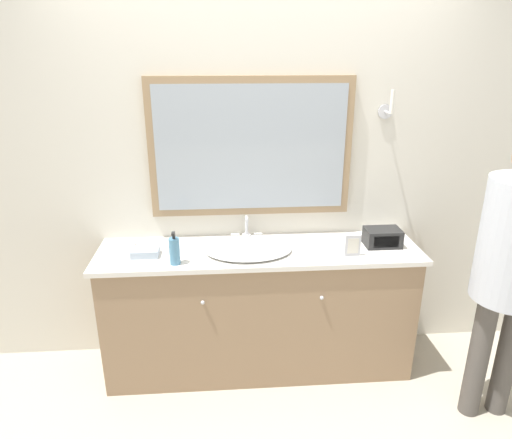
{
  "coord_description": "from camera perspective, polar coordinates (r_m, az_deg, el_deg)",
  "views": [
    {
      "loc": [
        -0.22,
        -2.31,
        2.03
      ],
      "look_at": [
        -0.02,
        0.28,
        1.06
      ],
      "focal_mm": 32.0,
      "sensor_mm": 36.0,
      "label": 1
    }
  ],
  "objects": [
    {
      "name": "wall_back",
      "position": [
        2.98,
        -0.04,
        5.82
      ],
      "size": [
        8.0,
        0.18,
        2.55
      ],
      "color": "silver",
      "rests_on": "ground_plane"
    },
    {
      "name": "appliance_box",
      "position": [
        2.99,
        15.53,
        -2.17
      ],
      "size": [
        0.22,
        0.15,
        0.11
      ],
      "color": "black",
      "rests_on": "vanity_counter"
    },
    {
      "name": "sink_basin",
      "position": [
        2.82,
        -0.95,
        -3.63
      ],
      "size": [
        0.54,
        0.43,
        0.16
      ],
      "color": "white",
      "rests_on": "vanity_counter"
    },
    {
      "name": "hand_towel_far_corner",
      "position": [
        2.96,
        -16.51,
        -3.32
      ],
      "size": [
        0.17,
        0.1,
        0.04
      ],
      "color": "white",
      "rests_on": "vanity_counter"
    },
    {
      "name": "vanity_counter",
      "position": [
        3.05,
        0.4,
        -11.17
      ],
      "size": [
        2.01,
        0.52,
        0.86
      ],
      "color": "#937556",
      "rests_on": "ground_plane"
    },
    {
      "name": "soap_bottle",
      "position": [
        2.67,
        -10.14,
        -3.87
      ],
      "size": [
        0.06,
        0.06,
        0.2
      ],
      "color": "teal",
      "rests_on": "vanity_counter"
    },
    {
      "name": "ground_plane",
      "position": [
        3.08,
        0.84,
        -20.82
      ],
      "size": [
        14.0,
        14.0,
        0.0
      ],
      "primitive_type": "plane",
      "color": "#B2A893"
    },
    {
      "name": "hand_towel_near_sink",
      "position": [
        2.84,
        -13.67,
        -3.99
      ],
      "size": [
        0.16,
        0.12,
        0.04
      ],
      "color": "#A8B7C6",
      "rests_on": "vanity_counter"
    },
    {
      "name": "picture_frame",
      "position": [
        2.8,
        12.02,
        -3.21
      ],
      "size": [
        0.09,
        0.01,
        0.13
      ],
      "color": "#B2B2B7",
      "rests_on": "vanity_counter"
    }
  ]
}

